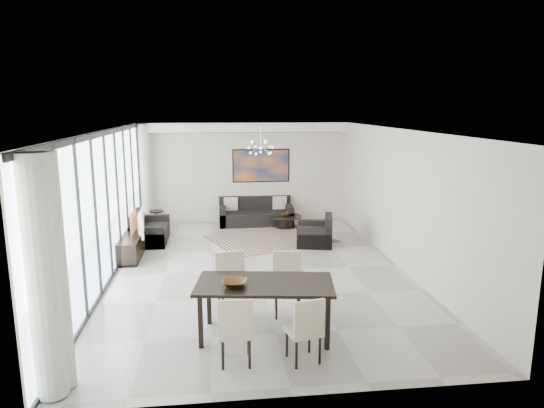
{
  "coord_description": "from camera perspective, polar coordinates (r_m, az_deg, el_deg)",
  "views": [
    {
      "loc": [
        -0.85,
        -9.58,
        3.36
      ],
      "look_at": [
        0.38,
        0.77,
        1.25
      ],
      "focal_mm": 32.0,
      "sensor_mm": 36.0,
      "label": 1
    }
  ],
  "objects": [
    {
      "name": "tv_console",
      "position": [
        11.45,
        -16.17,
        -4.79
      ],
      "size": [
        0.45,
        1.58,
        0.49
      ],
      "primitive_type": "cube",
      "color": "black",
      "rests_on": "floor"
    },
    {
      "name": "side_table",
      "position": [
        13.69,
        -13.42,
        -1.5
      ],
      "size": [
        0.4,
        0.4,
        0.55
      ],
      "color": "black",
      "rests_on": "floor"
    },
    {
      "name": "rug",
      "position": [
        12.51,
        -0.2,
        -4.11
      ],
      "size": [
        3.47,
        3.1,
        0.01
      ],
      "primitive_type": "cube",
      "rotation": [
        0.0,
        0.0,
        0.38
      ],
      "color": "black",
      "rests_on": "floor"
    },
    {
      "name": "dining_table",
      "position": [
        7.19,
        -0.86,
        -9.86
      ],
      "size": [
        2.12,
        1.27,
        0.83
      ],
      "color": "black",
      "rests_on": "floor"
    },
    {
      "name": "bowl_dining",
      "position": [
        7.04,
        -4.42,
        -9.25
      ],
      "size": [
        0.44,
        0.44,
        0.09
      ],
      "primitive_type": "imported",
      "rotation": [
        0.0,
        0.0,
        -0.25
      ],
      "color": "brown",
      "rests_on": "dining_table"
    },
    {
      "name": "soffit",
      "position": [
        13.92,
        -3.32,
        8.99
      ],
      "size": [
        5.98,
        0.4,
        0.26
      ],
      "primitive_type": "cube",
      "color": "white",
      "rests_on": "room_shell"
    },
    {
      "name": "coffee_table",
      "position": [
        13.71,
        1.6,
        -1.96
      ],
      "size": [
        0.93,
        0.93,
        0.33
      ],
      "color": "black",
      "rests_on": "floor"
    },
    {
      "name": "dining_chair_se",
      "position": [
        6.55,
        4.04,
        -14.16
      ],
      "size": [
        0.51,
        0.51,
        0.93
      ],
      "color": "#B8AF98",
      "rests_on": "floor"
    },
    {
      "name": "chandelier",
      "position": [
        12.17,
        -1.35,
        6.68
      ],
      "size": [
        0.66,
        0.66,
        0.71
      ],
      "color": "silver",
      "rests_on": "room_shell"
    },
    {
      "name": "dining_chair_nw",
      "position": [
        7.95,
        -4.82,
        -8.87
      ],
      "size": [
        0.55,
        0.55,
        1.05
      ],
      "color": "#B8AF98",
      "rests_on": "floor"
    },
    {
      "name": "window_wall",
      "position": [
        9.97,
        -18.26,
        -0.08
      ],
      "size": [
        0.37,
        8.95,
        2.9
      ],
      "color": "white",
      "rests_on": "floor"
    },
    {
      "name": "television",
      "position": [
        11.32,
        -15.5,
        -2.19
      ],
      "size": [
        0.25,
        0.98,
        0.56
      ],
      "primitive_type": "imported",
      "rotation": [
        0.0,
        0.0,
        1.7
      ],
      "color": "gray",
      "rests_on": "tv_console"
    },
    {
      "name": "dining_chair_sw",
      "position": [
        6.49,
        -4.29,
        -14.22
      ],
      "size": [
        0.46,
        0.46,
        0.96
      ],
      "color": "#B8AF98",
      "rests_on": "floor"
    },
    {
      "name": "sofa_main",
      "position": [
        14.04,
        -1.91,
        -1.33
      ],
      "size": [
        2.1,
        0.86,
        0.76
      ],
      "color": "black",
      "rests_on": "floor"
    },
    {
      "name": "armchair",
      "position": [
        11.97,
        5.21,
        -3.64
      ],
      "size": [
        1.01,
        1.04,
        0.75
      ],
      "color": "black",
      "rests_on": "floor"
    },
    {
      "name": "dining_chair_ne",
      "position": [
        8.03,
        1.79,
        -8.74
      ],
      "size": [
        0.51,
        0.51,
        1.02
      ],
      "color": "#B8AF98",
      "rests_on": "floor"
    },
    {
      "name": "painting",
      "position": [
        14.22,
        -1.29,
        4.53
      ],
      "size": [
        1.68,
        0.04,
        0.98
      ],
      "primitive_type": "cube",
      "color": "#C1681A",
      "rests_on": "room_shell"
    },
    {
      "name": "room_shell",
      "position": [
        9.85,
        1.0,
        0.27
      ],
      "size": [
        6.0,
        9.0,
        2.9
      ],
      "color": "#A8A39B",
      "rests_on": "ground"
    },
    {
      "name": "bowl_coffee",
      "position": [
        13.64,
        1.56,
        -1.25
      ],
      "size": [
        0.27,
        0.27,
        0.08
      ],
      "primitive_type": "imported",
      "rotation": [
        0.0,
        0.0,
        0.09
      ],
      "color": "brown",
      "rests_on": "coffee_table"
    },
    {
      "name": "loveseat",
      "position": [
        12.6,
        -14.32,
        -3.19
      ],
      "size": [
        0.84,
        1.49,
        0.75
      ],
      "color": "black",
      "rests_on": "floor"
    }
  ]
}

